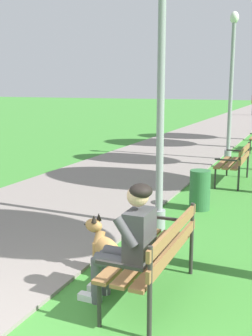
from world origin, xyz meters
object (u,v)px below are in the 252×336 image
lamp_post_mid (231,86)px  person_seated_on_near_bench (129,240)px  park_bench_near (157,251)px  dog_shepherd (110,254)px  lamp_post_near (161,83)px  litter_bin (200,190)px  park_bench_mid (236,160)px

lamp_post_mid → person_seated_on_near_bench: bearing=-86.4°
park_bench_near → lamp_post_mid: size_ratio=0.36×
dog_shepherd → lamp_post_near: bearing=90.4°
person_seated_on_near_bench → litter_bin: 3.47m
lamp_post_mid → litter_bin: bearing=-85.4°
person_seated_on_near_bench → lamp_post_mid: 8.68m
park_bench_near → person_seated_on_near_bench: (-0.21, -0.22, 0.17)m
park_bench_mid → lamp_post_near: bearing=-99.1°
park_bench_mid → litter_bin: size_ratio=2.14×
park_bench_mid → lamp_post_mid: (-0.65, 2.80, 1.62)m
person_seated_on_near_bench → dog_shepherd: person_seated_on_near_bench is taller
lamp_post_near → lamp_post_mid: lamp_post_near is taller
person_seated_on_near_bench → dog_shepherd: size_ratio=1.51×
person_seated_on_near_bench → lamp_post_near: lamp_post_near is taller
lamp_post_near → lamp_post_mid: size_ratio=1.02×
person_seated_on_near_bench → lamp_post_near: (-0.45, 2.21, 1.49)m
park_bench_near → lamp_post_mid: 8.51m
park_bench_mid → dog_shepherd: bearing=-96.0°
park_bench_mid → person_seated_on_near_bench: size_ratio=1.20×
person_seated_on_near_bench → litter_bin: person_seated_on_near_bench is taller
park_bench_near → litter_bin: size_ratio=2.14×
lamp_post_mid → litter_bin: (0.41, -5.09, -1.78)m
park_bench_near → dog_shepherd: size_ratio=1.81×
park_bench_near → dog_shepherd: 0.75m
park_bench_mid → dog_shepherd: size_ratio=1.81×
litter_bin → lamp_post_mid: bearing=94.6°
dog_shepherd → lamp_post_near: size_ratio=0.20×
dog_shepherd → lamp_post_mid: lamp_post_mid is taller
litter_bin → dog_shepherd: bearing=-96.0°
dog_shepherd → lamp_post_mid: bearing=90.7°
person_seated_on_near_bench → litter_bin: (-0.13, 3.46, -0.33)m
dog_shepherd → park_bench_mid: bearing=84.0°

